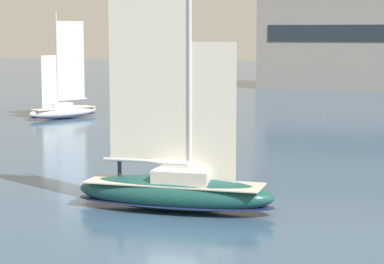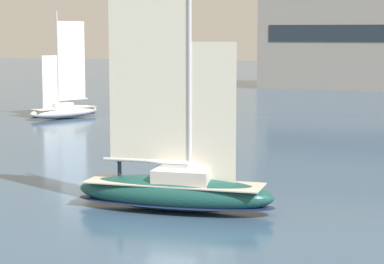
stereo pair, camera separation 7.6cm
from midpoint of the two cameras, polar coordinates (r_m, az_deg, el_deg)
name	(u,v)px [view 1 (the left image)]	position (r m, az deg, el deg)	size (l,w,h in m)	color
ground_plane	(174,210)	(37.39, -1.42, -5.94)	(400.00, 400.00, 0.00)	#385675
waterfront_building	(381,36)	(122.11, 14.18, 7.12)	(38.52, 13.32, 16.56)	gray
sailboat_main	(174,188)	(37.14, -1.41, -4.29)	(10.23, 3.04, 13.98)	#194C47
sailboat_moored_far_slip	(63,110)	(78.19, -9.81, 1.68)	(6.01, 7.95, 10.93)	white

